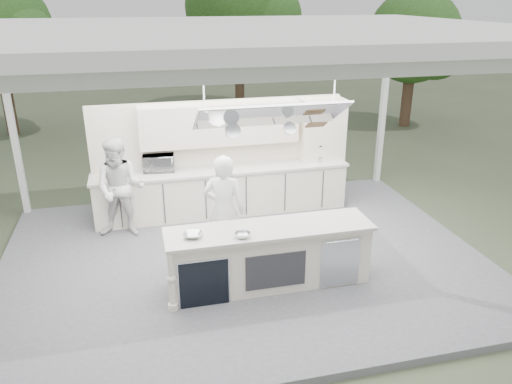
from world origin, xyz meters
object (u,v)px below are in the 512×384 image
object	(u,v)px
sous_chef	(120,188)
demo_island	(268,256)
head_chef	(224,211)
back_counter	(223,191)

from	to	relation	value
sous_chef	demo_island	bearing A→B (deg)	-33.58
head_chef	sous_chef	distance (m)	2.17
demo_island	back_counter	bearing A→B (deg)	93.63
back_counter	demo_island	bearing A→B (deg)	-86.37
demo_island	head_chef	bearing A→B (deg)	121.71
sous_chef	back_counter	bearing A→B (deg)	28.63
head_chef	sous_chef	world-z (taller)	head_chef
head_chef	sous_chef	xyz separation A→B (m)	(-1.63, 1.44, -0.01)
back_counter	head_chef	distance (m)	2.06
back_counter	sous_chef	xyz separation A→B (m)	(-1.96, -0.54, 0.44)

